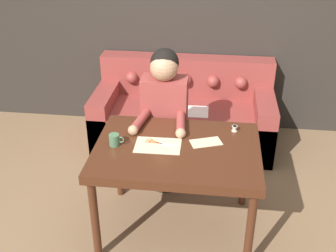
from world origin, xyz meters
The scene contains 10 objects.
ground_plane centered at (0.00, 0.00, 0.00)m, with size 16.00×16.00×0.00m, color #846647.
wall_back centered at (0.00, 1.81, 1.30)m, with size 8.00×0.06×2.60m.
dining_table centered at (0.13, -0.03, 0.69)m, with size 1.21×0.88×0.77m.
couch centered at (0.06, 1.38, 0.31)m, with size 1.86×0.87×0.87m.
person centered at (-0.03, 0.53, 0.69)m, with size 0.45×0.61×1.32m.
pattern_paper_main centered at (-0.01, -0.02, 0.77)m, with size 0.34×0.23×0.00m.
pattern_paper_offcut centered at (0.34, 0.06, 0.77)m, with size 0.26×0.20×0.00m.
scissors centered at (-0.03, 0.02, 0.78)m, with size 0.24×0.13×0.01m.
mug centered at (-0.33, -0.05, 0.82)m, with size 0.11×0.08×0.09m.
thread_spool centered at (0.55, 0.27, 0.80)m, with size 0.04×0.04×0.05m.
Camera 1 is at (0.38, -2.63, 2.40)m, focal length 45.00 mm.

